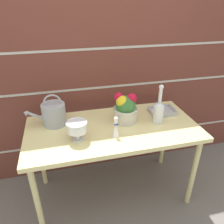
% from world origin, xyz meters
% --- Properties ---
extents(ground_plane, '(12.00, 12.00, 0.00)m').
position_xyz_m(ground_plane, '(0.00, 0.00, 0.00)').
color(ground_plane, slate).
extents(brick_wall, '(3.60, 0.08, 2.20)m').
position_xyz_m(brick_wall, '(0.00, 0.47, 1.10)').
color(brick_wall, brown).
rests_on(brick_wall, ground_plane).
extents(patio_table, '(1.39, 0.68, 0.74)m').
position_xyz_m(patio_table, '(0.00, 0.00, 0.67)').
color(patio_table, beige).
rests_on(patio_table, ground_plane).
extents(watering_can, '(0.33, 0.19, 0.27)m').
position_xyz_m(watering_can, '(-0.46, 0.16, 0.84)').
color(watering_can, '#9EA3A8').
rests_on(watering_can, patio_table).
extents(crystal_pedestal_bowl, '(0.15, 0.15, 0.15)m').
position_xyz_m(crystal_pedestal_bowl, '(-0.30, -0.11, 0.85)').
color(crystal_pedestal_bowl, silver).
rests_on(crystal_pedestal_bowl, patio_table).
extents(flower_planter, '(0.21, 0.21, 0.26)m').
position_xyz_m(flower_planter, '(0.12, 0.07, 0.86)').
color(flower_planter, beige).
rests_on(flower_planter, patio_table).
extents(glass_decanter, '(0.09, 0.09, 0.34)m').
position_xyz_m(glass_decanter, '(0.38, -0.02, 0.85)').
color(glass_decanter, silver).
rests_on(glass_decanter, patio_table).
extents(figurine_vase, '(0.06, 0.06, 0.17)m').
position_xyz_m(figurine_vase, '(-0.01, -0.13, 0.81)').
color(figurine_vase, white).
rests_on(figurine_vase, patio_table).
extents(wire_tray, '(0.23, 0.17, 0.04)m').
position_xyz_m(wire_tray, '(0.49, 0.12, 0.75)').
color(wire_tray, '#B7B7BC').
rests_on(wire_tray, patio_table).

